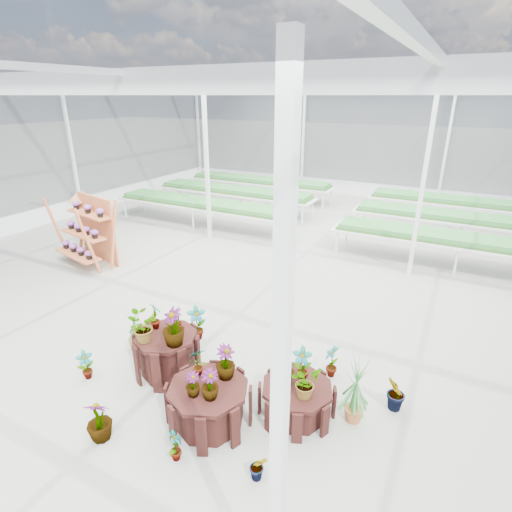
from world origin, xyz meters
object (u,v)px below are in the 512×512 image
at_px(plinth_mid, 209,404).
at_px(shelf_rack, 85,232).
at_px(bird_table, 82,222).
at_px(plinth_tall, 167,353).
at_px(plinth_low, 297,400).

distance_m(plinth_mid, shelf_rack, 6.80).
relative_size(plinth_mid, bird_table, 0.64).
distance_m(plinth_tall, plinth_low, 2.21).
distance_m(plinth_tall, shelf_rack, 5.46).
distance_m(plinth_mid, plinth_low, 1.22).
height_order(shelf_rack, bird_table, shelf_rack).
bearing_deg(bird_table, plinth_tall, -35.00).
distance_m(shelf_rack, bird_table, 0.98).
bearing_deg(bird_table, plinth_mid, -34.45).
xyz_separation_m(plinth_mid, shelf_rack, (-5.98, 3.19, 0.59)).
bearing_deg(bird_table, shelf_rack, -42.20).
xyz_separation_m(plinth_tall, plinth_mid, (1.20, -0.60, -0.05)).
relative_size(plinth_tall, plinth_mid, 0.90).
bearing_deg(shelf_rack, plinth_tall, -16.29).
xyz_separation_m(plinth_mid, bird_table, (-6.76, 3.77, 0.58)).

